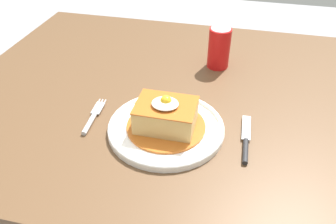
{
  "coord_description": "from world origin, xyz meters",
  "views": [
    {
      "loc": [
        0.19,
        -0.77,
        1.27
      ],
      "look_at": [
        0.04,
        -0.15,
        0.78
      ],
      "focal_mm": 36.56,
      "sensor_mm": 36.0,
      "label": 1
    }
  ],
  "objects": [
    {
      "name": "fork",
      "position": [
        -0.14,
        -0.17,
        0.75
      ],
      "size": [
        0.02,
        0.14,
        0.01
      ],
      "color": "silver",
      "rests_on": "dining_table"
    },
    {
      "name": "main_plate",
      "position": [
        0.04,
        -0.17,
        0.75
      ],
      "size": [
        0.28,
        0.28,
        0.02
      ],
      "color": "white",
      "rests_on": "dining_table"
    },
    {
      "name": "knife",
      "position": [
        0.23,
        -0.18,
        0.75
      ],
      "size": [
        0.02,
        0.17,
        0.01
      ],
      "color": "#262628",
      "rests_on": "dining_table"
    },
    {
      "name": "sandwich_meal",
      "position": [
        0.04,
        -0.17,
        0.79
      ],
      "size": [
        0.19,
        0.19,
        0.09
      ],
      "color": "#B75B1E",
      "rests_on": "main_plate"
    },
    {
      "name": "soda_can",
      "position": [
        0.13,
        0.17,
        0.81
      ],
      "size": [
        0.07,
        0.07,
        0.12
      ],
      "color": "red",
      "rests_on": "dining_table"
    },
    {
      "name": "dining_table",
      "position": [
        0.0,
        0.0,
        0.64
      ],
      "size": [
        1.15,
        0.95,
        0.74
      ],
      "color": "brown",
      "rests_on": "ground_plane"
    }
  ]
}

